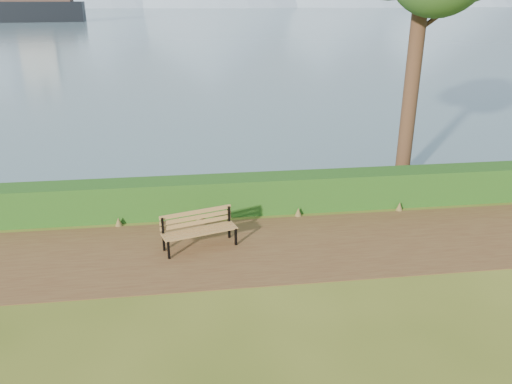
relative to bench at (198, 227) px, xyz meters
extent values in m
plane|color=#475418|center=(1.14, -0.61, -0.51)|extent=(140.00, 140.00, 0.00)
cube|color=#58331E|center=(1.14, -0.31, -0.51)|extent=(40.00, 3.40, 0.01)
cube|color=#153F12|center=(1.14, 1.99, -0.01)|extent=(32.00, 0.85, 1.00)
cube|color=#44626E|center=(1.14, 259.39, -0.51)|extent=(700.00, 510.00, 0.00)
cube|color=black|center=(-0.70, -0.53, -0.29)|extent=(0.06, 0.07, 0.44)
cube|color=black|center=(-0.83, -0.12, -0.09)|extent=(0.06, 0.07, 0.85)
cube|color=black|center=(-0.77, -0.33, -0.10)|extent=(0.19, 0.50, 0.05)
cube|color=black|center=(0.88, -0.06, -0.29)|extent=(0.06, 0.07, 0.44)
cube|color=black|center=(0.76, 0.36, -0.09)|extent=(0.06, 0.07, 0.85)
cube|color=black|center=(0.82, 0.15, -0.10)|extent=(0.19, 0.50, 0.05)
cube|color=olive|center=(0.08, -0.27, -0.07)|extent=(1.72, 0.59, 0.03)
cube|color=olive|center=(0.04, -0.15, -0.07)|extent=(1.72, 0.59, 0.03)
cube|color=olive|center=(0.01, -0.03, -0.07)|extent=(1.72, 0.59, 0.03)
cube|color=olive|center=(-0.03, 0.09, -0.07)|extent=(1.72, 0.59, 0.03)
cube|color=olive|center=(-0.04, 0.15, 0.05)|extent=(1.71, 0.55, 0.10)
cube|color=olive|center=(-0.04, 0.15, 0.19)|extent=(1.71, 0.55, 0.10)
cube|color=olive|center=(-0.04, 0.15, 0.33)|extent=(1.71, 0.55, 0.10)
cylinder|color=#372316|center=(6.69, 3.80, 3.62)|extent=(0.46, 0.46, 8.26)
cylinder|color=#372316|center=(7.21, 3.80, 4.54)|extent=(1.21, 0.14, 0.90)
camera|label=1|loc=(-0.07, -10.80, 5.06)|focal=35.00mm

